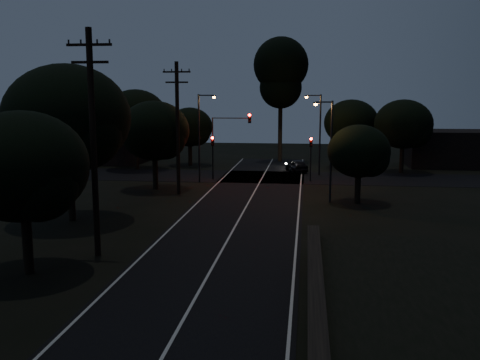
# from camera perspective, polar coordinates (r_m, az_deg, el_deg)

# --- Properties ---
(road_surface) EXTENTS (60.00, 70.00, 0.03)m
(road_surface) POSITION_cam_1_polar(r_m,az_deg,el_deg) (41.66, 1.22, -1.88)
(road_surface) COLOR black
(road_surface) RESTS_ON ground
(utility_pole_mid) EXTENTS (2.20, 0.30, 11.00)m
(utility_pole_mid) POSITION_cam_1_polar(r_m,az_deg,el_deg) (26.70, -15.40, 4.15)
(utility_pole_mid) COLOR black
(utility_pole_mid) RESTS_ON ground
(utility_pole_far) EXTENTS (2.20, 0.30, 10.50)m
(utility_pole_far) POSITION_cam_1_polar(r_m,az_deg,el_deg) (42.88, -6.68, 5.75)
(utility_pole_far) COLOR black
(utility_pole_far) RESTS_ON ground
(tree_left_b) EXTENTS (5.69, 5.69, 7.23)m
(tree_left_b) POSITION_cam_1_polar(r_m,az_deg,el_deg) (24.79, -21.89, 1.04)
(tree_left_b) COLOR black
(tree_left_b) RESTS_ON ground
(tree_left_c) EXTENTS (7.77, 7.77, 9.81)m
(tree_left_c) POSITION_cam_1_polar(r_m,az_deg,el_deg) (34.61, -17.61, 6.08)
(tree_left_c) COLOR black
(tree_left_c) RESTS_ON ground
(tree_left_d) EXTENTS (5.89, 5.89, 7.47)m
(tree_left_d) POSITION_cam_1_polar(r_m,az_deg,el_deg) (45.32, -8.92, 5.05)
(tree_left_d) COLOR black
(tree_left_d) RESTS_ON ground
(tree_far_nw) EXTENTS (5.19, 5.19, 6.58)m
(tree_far_nw) POSITION_cam_1_polar(r_m,az_deg,el_deg) (60.99, -5.23, 5.54)
(tree_far_nw) COLOR black
(tree_far_nw) RESTS_ON ground
(tree_far_w) EXTENTS (6.72, 6.72, 8.56)m
(tree_far_w) POSITION_cam_1_polar(r_m,az_deg,el_deg) (58.33, -10.88, 6.55)
(tree_far_w) COLOR black
(tree_far_w) RESTS_ON ground
(tree_far_ne) EXTENTS (5.92, 5.92, 7.49)m
(tree_far_ne) POSITION_cam_1_polar(r_m,az_deg,el_deg) (59.75, 11.99, 5.88)
(tree_far_ne) COLOR black
(tree_far_ne) RESTS_ON ground
(tree_far_e) EXTENTS (5.92, 5.92, 7.51)m
(tree_far_e) POSITION_cam_1_polar(r_m,az_deg,el_deg) (57.42, 17.24, 5.58)
(tree_far_e) COLOR black
(tree_far_e) RESTS_ON ground
(tree_right_a) EXTENTS (4.56, 4.56, 5.79)m
(tree_right_a) POSITION_cam_1_polar(r_m,az_deg,el_deg) (39.90, 12.80, 2.86)
(tree_right_a) COLOR black
(tree_right_a) RESTS_ON ground
(tall_pine) EXTENTS (6.50, 6.50, 14.77)m
(tall_pine) POSITION_cam_1_polar(r_m,az_deg,el_deg) (64.73, 4.37, 11.41)
(tall_pine) COLOR black
(tall_pine) RESTS_ON ground
(building_left) EXTENTS (10.00, 8.00, 4.40)m
(building_left) POSITION_cam_1_polar(r_m,az_deg,el_deg) (66.41, -14.30, 3.80)
(building_left) COLOR black
(building_left) RESTS_ON ground
(building_right) EXTENTS (9.00, 7.00, 4.00)m
(building_right) POSITION_cam_1_polar(r_m,az_deg,el_deg) (64.81, 21.24, 3.17)
(building_right) COLOR black
(building_right) RESTS_ON ground
(signal_left) EXTENTS (0.28, 0.35, 4.10)m
(signal_left) POSITION_cam_1_polar(r_m,az_deg,el_deg) (50.59, -2.93, 3.26)
(signal_left) COLOR black
(signal_left) RESTS_ON ground
(signal_right) EXTENTS (0.28, 0.35, 4.10)m
(signal_right) POSITION_cam_1_polar(r_m,az_deg,el_deg) (49.82, 7.56, 3.11)
(signal_right) COLOR black
(signal_right) RESTS_ON ground
(signal_mast) EXTENTS (3.70, 0.35, 6.25)m
(signal_mast) POSITION_cam_1_polar(r_m,az_deg,el_deg) (50.20, -1.04, 4.95)
(signal_mast) COLOR black
(signal_mast) RESTS_ON ground
(streetlight_a) EXTENTS (1.66, 0.26, 8.00)m
(streetlight_a) POSITION_cam_1_polar(r_m,az_deg,el_deg) (48.63, -4.18, 5.15)
(streetlight_a) COLOR black
(streetlight_a) RESTS_ON ground
(streetlight_b) EXTENTS (1.66, 0.26, 8.00)m
(streetlight_b) POSITION_cam_1_polar(r_m,az_deg,el_deg) (53.69, 8.34, 5.43)
(streetlight_b) COLOR black
(streetlight_b) RESTS_ON ground
(streetlight_c) EXTENTS (1.46, 0.26, 7.50)m
(streetlight_c) POSITION_cam_1_polar(r_m,az_deg,el_deg) (39.77, 9.47, 3.80)
(streetlight_c) COLOR black
(streetlight_c) RESTS_ON ground
(car) EXTENTS (2.71, 4.13, 1.31)m
(car) POSITION_cam_1_polar(r_m,az_deg,el_deg) (56.05, 6.05, 1.53)
(car) COLOR black
(car) RESTS_ON ground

